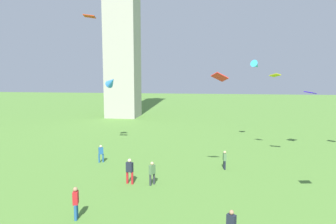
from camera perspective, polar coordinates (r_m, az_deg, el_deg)
name	(u,v)px	position (r m, az deg, el deg)	size (l,w,h in m)	color
person_0	(231,224)	(15.50, 11.64, -19.69)	(0.48, 0.41, 1.59)	#235693
person_1	(130,170)	(22.54, -7.13, -10.56)	(0.56, 0.39, 1.84)	red
person_2	(152,172)	(22.21, -2.96, -11.02)	(0.45, 0.51, 1.69)	#2D3338
person_3	(101,153)	(28.26, -12.32, -7.36)	(0.47, 0.39, 1.57)	#235693
person_4	(225,159)	(26.12, 10.44, -8.54)	(0.30, 0.48, 1.55)	#1E2333
person_5	(76,201)	(18.02, -16.73, -15.51)	(0.39, 0.54, 1.80)	#235693
kite_flying_0	(220,77)	(22.23, 9.56, 6.43)	(1.28, 1.06, 0.72)	red
kite_flying_2	(310,93)	(34.14, 24.87, 3.28)	(1.44, 1.54, 0.34)	#250BBA
kite_flying_3	(256,65)	(35.40, 16.00, 8.33)	(1.41, 1.58, 1.16)	#33A9ED
kite_flying_4	(111,82)	(35.08, -10.46, 5.54)	(1.76, 1.73, 1.42)	#3581EE
kite_flying_5	(275,75)	(31.32, 19.24, 6.44)	(1.08, 1.10, 0.39)	#BAB713
kite_flying_6	(89,16)	(29.18, -14.36, 16.82)	(1.10, 0.82, 0.28)	red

